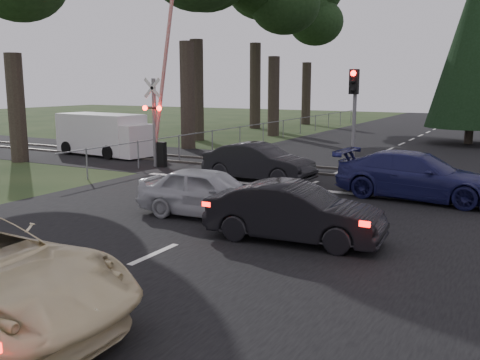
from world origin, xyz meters
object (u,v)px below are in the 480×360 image
Objects in this scene: crossing_signal at (158,120)px; dark_car_far at (259,162)px; white_van at (107,135)px; traffic_signal_center at (354,105)px; dark_hatchback at (294,213)px; silver_car at (209,193)px; blue_sedan at (417,176)px.

crossing_signal is 5.52m from dark_car_far.
traffic_signal_center is at bearing 2.19° from white_van.
dark_car_far is at bearing -9.62° from crossing_signal.
dark_car_far is 0.77× the size of white_van.
silver_car reaches higher than dark_hatchback.
dark_car_far reaches higher than dark_hatchback.
blue_sedan reaches higher than silver_car.
blue_sedan is (2.81, -2.25, -2.07)m from traffic_signal_center.
blue_sedan is at bearing -19.09° from dark_hatchback.
dark_hatchback is 0.74× the size of white_van.
crossing_signal is 12.15m from dark_hatchback.
crossing_signal is 1.71× the size of dark_hatchback.
crossing_signal is at bearing 42.47° from silver_car.
dark_hatchback is at bearing -27.02° from white_van.
silver_car is at bearing 66.97° from dark_hatchback.
crossing_signal is 1.76× the size of silver_car.
white_van is at bearing 50.67° from silver_car.
dark_hatchback is 7.79m from dark_car_far.
traffic_signal_center is at bearing 55.29° from blue_sedan.
crossing_signal reaches higher than white_van.
white_van is (-14.13, 9.20, 0.38)m from dark_hatchback.
white_van is (-15.70, 3.12, 0.32)m from blue_sedan.
traffic_signal_center is 8.69m from dark_hatchback.
traffic_signal_center reaches higher than dark_car_far.
dark_car_far is (-1.30, 5.57, 0.02)m from silver_car.
silver_car is 5.72m from dark_car_far.
traffic_signal_center is 1.03× the size of silver_car.
white_van reaches higher than blue_sedan.
crossing_signal is at bearing -14.81° from white_van.
dark_hatchback is (9.50, -7.44, -1.39)m from crossing_signal.
crossing_signal is at bearing 83.48° from dark_car_far.
blue_sedan is at bearing -6.99° from crossing_signal.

